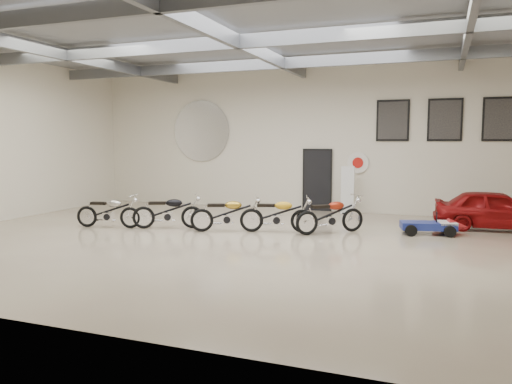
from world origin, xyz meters
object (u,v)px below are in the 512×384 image
at_px(motorcycle_red, 330,214).
at_px(go_kart, 434,223).
at_px(motorcycle_black, 168,211).
at_px(motorcycle_yellow, 277,214).
at_px(banner_stand, 348,189).
at_px(motorcycle_silver, 108,211).
at_px(vintage_car, 496,210).
at_px(motorcycle_gold, 227,213).

height_order(motorcycle_red, go_kart, motorcycle_red).
relative_size(motorcycle_black, motorcycle_yellow, 0.99).
relative_size(motorcycle_black, go_kart, 1.14).
bearing_deg(motorcycle_black, banner_stand, 23.40).
bearing_deg(motorcycle_silver, motorcycle_black, 5.25).
xyz_separation_m(go_kart, vintage_car, (1.57, 1.37, 0.25)).
height_order(banner_stand, motorcycle_red, banner_stand).
bearing_deg(banner_stand, vintage_car, -8.64).
distance_m(motorcycle_black, motorcycle_red, 4.49).
bearing_deg(banner_stand, motorcycle_black, -122.56).
relative_size(banner_stand, vintage_car, 0.52).
distance_m(motorcycle_yellow, motorcycle_red, 1.41).
xyz_separation_m(motorcycle_yellow, vintage_car, (5.52, 2.50, 0.05)).
relative_size(motorcycle_silver, go_kart, 1.09).
bearing_deg(motorcycle_yellow, banner_stand, 58.66).
height_order(motorcycle_silver, motorcycle_yellow, motorcycle_yellow).
xyz_separation_m(motorcycle_silver, motorcycle_gold, (3.37, 0.64, 0.02)).
bearing_deg(vintage_car, motorcycle_red, 114.90).
relative_size(motorcycle_silver, vintage_car, 0.57).
distance_m(motorcycle_silver, motorcycle_yellow, 4.78).
height_order(banner_stand, go_kart, banner_stand).
xyz_separation_m(banner_stand, motorcycle_black, (-4.20, -4.51, -0.34)).
bearing_deg(motorcycle_gold, motorcycle_yellow, -8.52).
height_order(motorcycle_black, motorcycle_gold, same).
distance_m(banner_stand, motorcycle_red, 3.66).
relative_size(motorcycle_gold, go_kart, 1.14).
height_order(motorcycle_silver, motorcycle_gold, motorcycle_gold).
xyz_separation_m(motorcycle_gold, motorcycle_red, (2.67, 0.72, 0.01)).
relative_size(motorcycle_red, go_kart, 1.16).
bearing_deg(motorcycle_red, vintage_car, -14.61).
bearing_deg(motorcycle_gold, motorcycle_red, -8.71).
xyz_separation_m(banner_stand, vintage_car, (4.36, -1.50, -0.29)).
relative_size(banner_stand, motorcycle_gold, 0.87).
height_order(motorcycle_black, vintage_car, vintage_car).
height_order(motorcycle_red, vintage_car, vintage_car).
height_order(banner_stand, motorcycle_silver, banner_stand).
height_order(motorcycle_gold, vintage_car, vintage_car).
xyz_separation_m(motorcycle_gold, vintage_car, (6.82, 2.86, 0.05)).
height_order(motorcycle_yellow, go_kart, motorcycle_yellow).
bearing_deg(vintage_car, motorcycle_black, 107.00).
bearing_deg(motorcycle_black, motorcycle_silver, 173.06).
bearing_deg(motorcycle_gold, motorcycle_silver, 167.04).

